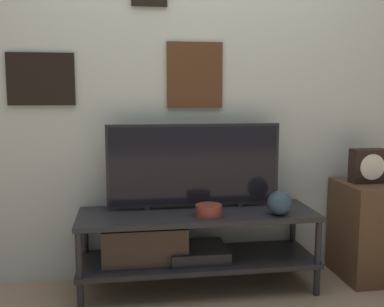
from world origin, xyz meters
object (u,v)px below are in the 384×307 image
at_px(television, 194,165).
at_px(vase_round_glass, 280,203).
at_px(mantel_clock, 368,166).
at_px(vase_wide_bowl, 209,210).

bearing_deg(television, vase_round_glass, -26.39).
bearing_deg(mantel_clock, television, 176.43).
xyz_separation_m(television, vase_wide_bowl, (0.05, -0.21, -0.24)).
height_order(television, vase_round_glass, television).
distance_m(vase_wide_bowl, mantel_clock, 1.12).
relative_size(television, vase_wide_bowl, 6.89).
xyz_separation_m(vase_round_glass, mantel_clock, (0.66, 0.17, 0.18)).
bearing_deg(vase_round_glass, vase_wide_bowl, 175.35).
bearing_deg(mantel_clock, vase_round_glass, -165.74).
xyz_separation_m(vase_wide_bowl, mantel_clock, (1.09, 0.13, 0.22)).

